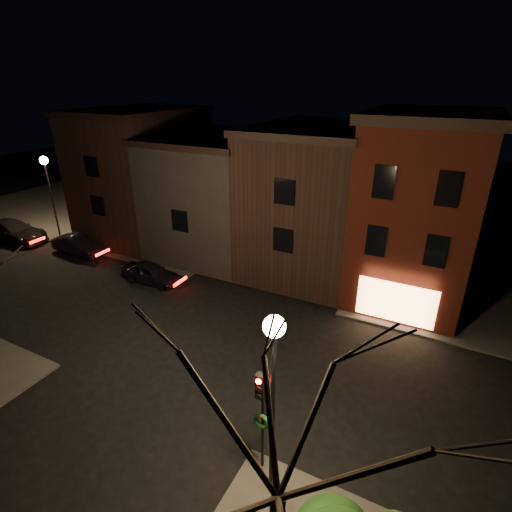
{
  "coord_description": "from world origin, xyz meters",
  "views": [
    {
      "loc": [
        9.73,
        -13.9,
        12.19
      ],
      "look_at": [
        0.61,
        3.84,
        3.2
      ],
      "focal_mm": 28.0,
      "sensor_mm": 36.0,
      "label": 1
    }
  ],
  "objects_px": {
    "street_lamp_near": "(274,361)",
    "parked_car_a": "(151,273)",
    "street_lamp_far": "(47,175)",
    "bare_tree_right": "(281,416)",
    "parked_car_b": "(78,245)",
    "parked_car_c": "(12,231)",
    "traffic_signal": "(261,408)"
  },
  "relations": [
    {
      "from": "street_lamp_near",
      "to": "parked_car_a",
      "type": "xyz_separation_m",
      "value": [
        -12.99,
        9.4,
        -4.51
      ]
    },
    {
      "from": "street_lamp_far",
      "to": "bare_tree_right",
      "type": "xyz_separation_m",
      "value": [
        26.5,
        -14.7,
        0.97
      ]
    },
    {
      "from": "parked_car_b",
      "to": "parked_car_a",
      "type": "bearing_deg",
      "value": -94.99
    },
    {
      "from": "street_lamp_far",
      "to": "parked_car_b",
      "type": "relative_size",
      "value": 1.5
    },
    {
      "from": "street_lamp_near",
      "to": "street_lamp_far",
      "type": "xyz_separation_m",
      "value": [
        -25.2,
        12.2,
        0.0
      ]
    },
    {
      "from": "street_lamp_far",
      "to": "parked_car_c",
      "type": "relative_size",
      "value": 1.11
    },
    {
      "from": "parked_car_c",
      "to": "bare_tree_right",
      "type": "bearing_deg",
      "value": -119.96
    },
    {
      "from": "bare_tree_right",
      "to": "parked_car_c",
      "type": "distance_m",
      "value": 31.9
    },
    {
      "from": "street_lamp_near",
      "to": "bare_tree_right",
      "type": "distance_m",
      "value": 2.98
    },
    {
      "from": "street_lamp_near",
      "to": "parked_car_c",
      "type": "distance_m",
      "value": 29.65
    },
    {
      "from": "street_lamp_near",
      "to": "parked_car_b",
      "type": "xyz_separation_m",
      "value": [
        -20.85,
        10.44,
        -4.47
      ]
    },
    {
      "from": "parked_car_a",
      "to": "parked_car_b",
      "type": "xyz_separation_m",
      "value": [
        -7.87,
        1.04,
        0.04
      ]
    },
    {
      "from": "street_lamp_far",
      "to": "street_lamp_near",
      "type": "bearing_deg",
      "value": -25.83
    },
    {
      "from": "traffic_signal",
      "to": "parked_car_a",
      "type": "bearing_deg",
      "value": 144.28
    },
    {
      "from": "traffic_signal",
      "to": "parked_car_c",
      "type": "distance_m",
      "value": 28.67
    },
    {
      "from": "street_lamp_far",
      "to": "parked_car_b",
      "type": "distance_m",
      "value": 6.48
    },
    {
      "from": "parked_car_b",
      "to": "parked_car_c",
      "type": "bearing_deg",
      "value": 97.68
    },
    {
      "from": "street_lamp_near",
      "to": "traffic_signal",
      "type": "relative_size",
      "value": 1.6
    },
    {
      "from": "street_lamp_near",
      "to": "parked_car_c",
      "type": "height_order",
      "value": "street_lamp_near"
    },
    {
      "from": "street_lamp_near",
      "to": "traffic_signal",
      "type": "distance_m",
      "value": 2.49
    },
    {
      "from": "traffic_signal",
      "to": "parked_car_b",
      "type": "bearing_deg",
      "value": 153.83
    },
    {
      "from": "parked_car_a",
      "to": "parked_car_c",
      "type": "bearing_deg",
      "value": 86.51
    },
    {
      "from": "street_lamp_near",
      "to": "parked_car_a",
      "type": "bearing_deg",
      "value": 144.1
    },
    {
      "from": "parked_car_a",
      "to": "street_lamp_far",
      "type": "bearing_deg",
      "value": 75.3
    },
    {
      "from": "traffic_signal",
      "to": "bare_tree_right",
      "type": "bearing_deg",
      "value": -57.59
    },
    {
      "from": "parked_car_b",
      "to": "parked_car_c",
      "type": "xyz_separation_m",
      "value": [
        -6.78,
        -0.61,
        0.13
      ]
    },
    {
      "from": "street_lamp_near",
      "to": "bare_tree_right",
      "type": "height_order",
      "value": "bare_tree_right"
    },
    {
      "from": "street_lamp_near",
      "to": "parked_car_b",
      "type": "bearing_deg",
      "value": 153.4
    },
    {
      "from": "bare_tree_right",
      "to": "parked_car_a",
      "type": "relative_size",
      "value": 2.17
    },
    {
      "from": "street_lamp_near",
      "to": "parked_car_c",
      "type": "xyz_separation_m",
      "value": [
        -27.64,
        9.84,
        -4.33
      ]
    },
    {
      "from": "traffic_signal",
      "to": "street_lamp_near",
      "type": "bearing_deg",
      "value": -39.37
    },
    {
      "from": "parked_car_c",
      "to": "street_lamp_near",
      "type": "bearing_deg",
      "value": -116.46
    }
  ]
}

